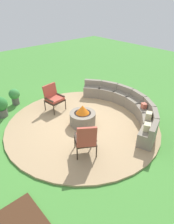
# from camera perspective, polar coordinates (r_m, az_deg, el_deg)

# --- Properties ---
(ground_plane) EXTENTS (24.00, 24.00, 0.00)m
(ground_plane) POSITION_cam_1_polar(r_m,az_deg,el_deg) (6.99, -1.22, -3.73)
(ground_plane) COLOR #478C38
(patio_circle) EXTENTS (5.23, 5.23, 0.06)m
(patio_circle) POSITION_cam_1_polar(r_m,az_deg,el_deg) (6.97, -1.23, -3.53)
(patio_circle) COLOR tan
(patio_circle) RESTS_ON ground_plane
(fire_pit) EXTENTS (0.88, 0.88, 0.71)m
(fire_pit) POSITION_cam_1_polar(r_m,az_deg,el_deg) (6.80, -1.25, -1.40)
(fire_pit) COLOR gray
(fire_pit) RESTS_ON patio_circle
(curved_stone_bench) EXTENTS (4.17, 2.09, 0.70)m
(curved_stone_bench) POSITION_cam_1_polar(r_m,az_deg,el_deg) (7.60, 11.24, 1.81)
(curved_stone_bench) COLOR gray
(curved_stone_bench) RESTS_ON patio_circle
(lounge_chair_front_left) EXTENTS (0.66, 0.68, 1.00)m
(lounge_chair_front_left) POSITION_cam_1_polar(r_m,az_deg,el_deg) (7.67, -9.66, 4.32)
(lounge_chair_front_left) COLOR #2D2319
(lounge_chair_front_left) RESTS_ON patio_circle
(lounge_chair_front_right) EXTENTS (0.77, 0.78, 1.01)m
(lounge_chair_front_right) POSITION_cam_1_polar(r_m,az_deg,el_deg) (5.41, -0.36, -7.69)
(lounge_chair_front_right) COLOR #2D2319
(lounge_chair_front_right) RESTS_ON patio_circle
(potted_plant_0) EXTENTS (0.43, 0.43, 0.68)m
(potted_plant_0) POSITION_cam_1_polar(r_m,az_deg,el_deg) (8.64, -20.02, 4.44)
(potted_plant_0) COLOR #605B56
(potted_plant_0) RESTS_ON ground_plane
(potted_plant_1) EXTENTS (0.53, 0.53, 0.77)m
(potted_plant_1) POSITION_cam_1_polar(r_m,az_deg,el_deg) (7.93, -23.48, 1.59)
(potted_plant_1) COLOR #605B56
(potted_plant_1) RESTS_ON ground_plane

